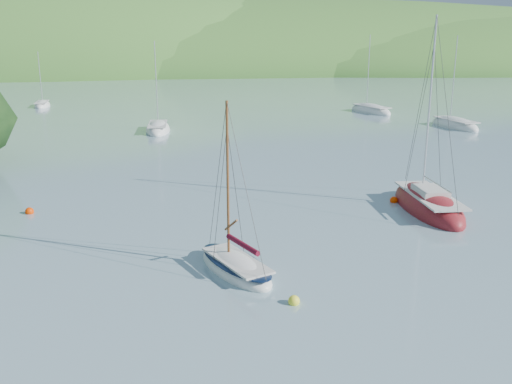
{
  "coord_description": "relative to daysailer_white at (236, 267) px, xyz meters",
  "views": [
    {
      "loc": [
        -3.27,
        -21.97,
        10.24
      ],
      "look_at": [
        0.55,
        8.0,
        1.86
      ],
      "focal_mm": 40.0,
      "sensor_mm": 36.0,
      "label": 1
    }
  ],
  "objects": [
    {
      "name": "distant_sloop_a",
      "position": [
        -4.92,
        39.1,
        -0.02
      ],
      "size": [
        2.63,
        7.31,
        10.41
      ],
      "rotation": [
        0.0,
        0.0,
        -0.01
      ],
      "color": "white",
      "rests_on": "ground"
    },
    {
      "name": "sloop_red",
      "position": [
        12.37,
        7.74,
        0.03
      ],
      "size": [
        3.07,
        8.39,
        12.31
      ],
      "rotation": [
        0.0,
        0.0,
        -0.03
      ],
      "color": "maroon",
      "rests_on": "ground"
    },
    {
      "name": "ground",
      "position": [
        1.18,
        -1.6,
        -0.2
      ],
      "size": [
        700.0,
        700.0,
        0.0
      ],
      "primitive_type": "plane",
      "color": "#7593A1",
      "rests_on": "ground"
    },
    {
      "name": "distant_sloop_d",
      "position": [
        28.55,
        37.64,
        -0.01
      ],
      "size": [
        4.03,
        8.08,
        11.03
      ],
      "rotation": [
        0.0,
        0.0,
        0.18
      ],
      "color": "white",
      "rests_on": "ground"
    },
    {
      "name": "mooring_buoys",
      "position": [
        0.34,
        5.38,
        -0.08
      ],
      "size": [
        22.76,
        14.0,
        0.5
      ],
      "color": "#FFF832",
      "rests_on": "ground"
    },
    {
      "name": "daysailer_white",
      "position": [
        0.0,
        0.0,
        0.0
      ],
      "size": [
        3.92,
        5.59,
        8.1
      ],
      "rotation": [
        0.0,
        0.0,
        0.42
      ],
      "color": "white",
      "rests_on": "ground"
    },
    {
      "name": "distant_sloop_c",
      "position": [
        -22.62,
        63.64,
        -0.04
      ],
      "size": [
        2.68,
        6.15,
        8.52
      ],
      "rotation": [
        0.0,
        0.0,
        0.1
      ],
      "color": "white",
      "rests_on": "ground"
    },
    {
      "name": "shoreline_hills",
      "position": [
        -8.48,
        170.82,
        -0.2
      ],
      "size": [
        690.0,
        135.0,
        56.0
      ],
      "color": "#2C6426",
      "rests_on": "ground"
    },
    {
      "name": "distant_sloop_b",
      "position": [
        23.11,
        51.16,
        -0.01
      ],
      "size": [
        5.17,
        8.23,
        11.08
      ],
      "rotation": [
        0.0,
        0.0,
        0.34
      ],
      "color": "white",
      "rests_on": "ground"
    }
  ]
}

